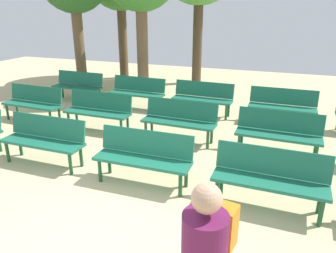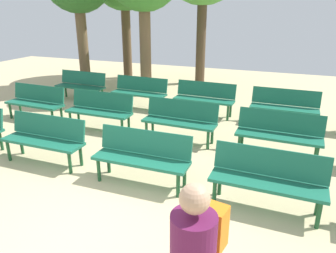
% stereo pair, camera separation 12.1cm
% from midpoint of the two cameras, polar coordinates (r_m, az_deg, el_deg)
% --- Properties ---
extents(ground_plane, '(24.67, 24.67, 0.00)m').
position_cam_midpoint_polar(ground_plane, '(4.43, -13.38, -18.99)').
color(ground_plane, '#CCB789').
extents(bench_r0_c1, '(1.60, 0.48, 0.87)m').
position_cam_midpoint_polar(bench_r0_c1, '(6.39, -20.36, -1.67)').
color(bench_r0_c1, '#19664C').
rests_on(bench_r0_c1, ground_plane).
extents(bench_r0_c2, '(1.61, 0.50, 0.87)m').
position_cam_midpoint_polar(bench_r0_c2, '(5.30, -3.87, -4.91)').
color(bench_r0_c2, '#19664C').
rests_on(bench_r0_c2, ground_plane).
extents(bench_r0_c3, '(1.61, 0.51, 0.87)m').
position_cam_midpoint_polar(bench_r0_c3, '(4.87, 17.87, -8.38)').
color(bench_r0_c3, '#19664C').
rests_on(bench_r0_c3, ground_plane).
extents(bench_r1_c0, '(1.62, 0.54, 0.87)m').
position_cam_midpoint_polar(bench_r1_c0, '(8.94, -21.83, 4.28)').
color(bench_r1_c0, '#19664C').
rests_on(bench_r1_c0, ground_plane).
extents(bench_r1_c1, '(1.60, 0.49, 0.87)m').
position_cam_midpoint_polar(bench_r1_c1, '(7.78, -11.43, 3.12)').
color(bench_r1_c1, '#19664C').
rests_on(bench_r1_c1, ground_plane).
extents(bench_r1_c2, '(1.61, 0.52, 0.87)m').
position_cam_midpoint_polar(bench_r1_c2, '(6.97, 2.66, 1.45)').
color(bench_r1_c2, '#19664C').
rests_on(bench_r1_c2, ground_plane).
extents(bench_r1_c3, '(1.61, 0.52, 0.87)m').
position_cam_midpoint_polar(bench_r1_c3, '(6.59, 19.48, -0.88)').
color(bench_r1_c3, '#19664C').
rests_on(bench_r1_c3, ground_plane).
extents(bench_r2_c0, '(1.61, 0.53, 0.87)m').
position_cam_midpoint_polar(bench_r2_c0, '(10.43, -14.72, 7.24)').
color(bench_r2_c0, '#19664C').
rests_on(bench_r2_c0, ground_plane).
extents(bench_r2_c1, '(1.62, 0.54, 0.87)m').
position_cam_midpoint_polar(bench_r2_c1, '(9.33, -4.62, 6.33)').
color(bench_r2_c1, '#19664C').
rests_on(bench_r2_c1, ground_plane).
extents(bench_r2_c2, '(1.61, 0.53, 0.87)m').
position_cam_midpoint_polar(bench_r2_c2, '(8.72, 6.86, 5.25)').
color(bench_r2_c2, '#19664C').
rests_on(bench_r2_c2, ground_plane).
extents(bench_r2_c3, '(1.60, 0.50, 0.87)m').
position_cam_midpoint_polar(bench_r2_c3, '(8.43, 20.22, 3.58)').
color(bench_r2_c3, '#19664C').
rests_on(bench_r2_c3, ground_plane).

